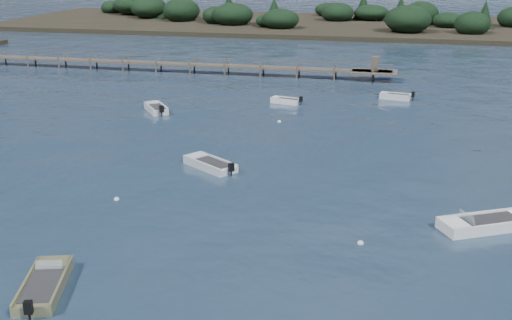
% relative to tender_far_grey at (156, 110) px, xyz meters
% --- Properties ---
extents(ground, '(400.00, 400.00, 0.00)m').
position_rel_tender_far_grey_xyz_m(ground, '(14.47, 31.25, -0.18)').
color(ground, '#172636').
rests_on(ground, ground).
extents(tender_far_grey, '(3.19, 3.65, 1.26)m').
position_rel_tender_far_grey_xyz_m(tender_far_grey, '(0.00, 0.00, 0.00)').
color(tender_far_grey, silver).
rests_on(tender_far_grey, ground).
extents(dinghy_near_olive, '(2.83, 4.80, 1.15)m').
position_rel_tender_far_grey_xyz_m(dinghy_near_olive, '(7.25, -31.37, -0.03)').
color(dinghy_near_olive, olive).
rests_on(dinghy_near_olive, ground).
extents(tender_far_white, '(3.17, 1.80, 1.06)m').
position_rel_tender_far_grey_xyz_m(tender_far_white, '(10.85, 5.92, -0.02)').
color(tender_far_white, silver).
rests_on(tender_far_white, ground).
extents(tender_far_grey_b, '(3.39, 1.68, 1.14)m').
position_rel_tender_far_grey_xyz_m(tender_far_grey_b, '(21.04, 10.16, -0.01)').
color(tender_far_grey_b, silver).
rests_on(tender_far_grey_b, ground).
extents(dinghy_mid_grey, '(4.21, 3.60, 1.12)m').
position_rel_tender_far_grey_xyz_m(dinghy_mid_grey, '(9.40, -14.10, -0.02)').
color(dinghy_mid_grey, silver).
rests_on(dinghy_mid_grey, ground).
extents(dinghy_mid_white_b, '(4.91, 3.77, 1.25)m').
position_rel_tender_far_grey_xyz_m(dinghy_mid_white_b, '(26.26, -20.39, -0.01)').
color(dinghy_mid_white_b, silver).
rests_on(dinghy_mid_white_b, ground).
extents(buoy_b, '(0.32, 0.32, 0.32)m').
position_rel_tender_far_grey_xyz_m(buoy_b, '(20.15, -23.66, -0.18)').
color(buoy_b, silver).
rests_on(buoy_b, ground).
extents(buoy_c, '(0.32, 0.32, 0.32)m').
position_rel_tender_far_grey_xyz_m(buoy_c, '(5.76, -20.92, -0.18)').
color(buoy_c, silver).
rests_on(buoy_c, ground).
extents(buoy_e, '(0.32, 0.32, 0.32)m').
position_rel_tender_far_grey_xyz_m(buoy_e, '(11.61, -1.15, -0.18)').
color(buoy_e, silver).
rests_on(buoy_e, ground).
extents(jetty, '(64.50, 3.20, 3.40)m').
position_rel_tender_far_grey_xyz_m(jetty, '(-7.27, 19.24, 0.81)').
color(jetty, brown).
rests_on(jetty, ground).
extents(far_headland, '(190.00, 40.00, 5.80)m').
position_rel_tender_far_grey_xyz_m(far_headland, '(39.47, 71.25, 1.79)').
color(far_headland, black).
rests_on(far_headland, ground).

